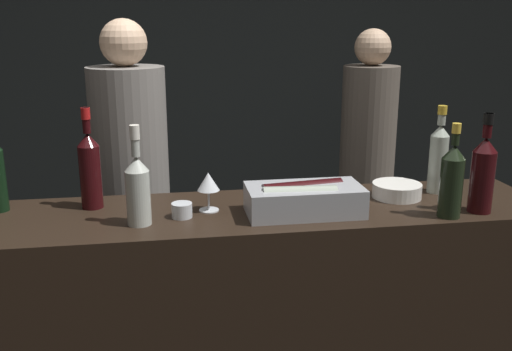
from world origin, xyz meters
The scene contains 13 objects.
wall_back_chalkboard centered at (0.00, 2.52, 1.40)m, with size 6.40×0.06×2.80m.
bar_counter centered at (0.00, 0.25, 0.55)m, with size 2.17×0.50×1.10m.
ice_bin_with_bottles centered at (0.15, 0.18, 1.16)m, with size 0.41×0.20×0.11m.
bowl_white centered at (0.56, 0.31, 1.13)m, with size 0.19×0.19×0.06m.
wine_glass centered at (-0.17, 0.26, 1.20)m, with size 0.08×0.08×0.14m.
candle_votive centered at (-0.27, 0.20, 1.12)m, with size 0.07×0.07×0.05m.
red_wine_bottle_tall centered at (-0.59, 0.36, 1.25)m, with size 0.08×0.08×0.37m.
champagne_bottle centered at (0.65, 0.06, 1.23)m, with size 0.08×0.08×0.33m.
rose_wine_bottle centered at (0.74, 0.35, 1.25)m, with size 0.07×0.07×0.35m.
red_wine_bottle_black_foil centered at (0.78, 0.10, 1.25)m, with size 0.08×0.08×0.36m.
white_wine_bottle centered at (-0.42, 0.16, 1.23)m, with size 0.08×0.08×0.34m.
person_in_hoodie centered at (-0.49, 0.95, 0.99)m, with size 0.35×0.35×1.77m.
person_blond_tee centered at (0.87, 1.50, 0.96)m, with size 0.33×0.33×1.71m.
Camera 1 is at (-0.31, -1.69, 1.77)m, focal length 40.00 mm.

